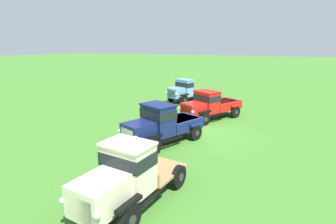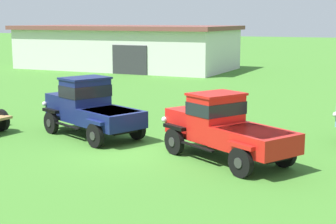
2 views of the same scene
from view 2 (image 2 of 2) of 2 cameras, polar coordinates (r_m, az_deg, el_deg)
name	(u,v)px [view 2 (image 2 of 2)]	position (r m, az deg, el deg)	size (l,w,h in m)	color
ground_plane	(130,150)	(18.03, -4.19, -4.19)	(240.00, 240.00, 0.00)	#3D7528
farm_shed	(126,47)	(47.95, -4.62, 7.20)	(19.62, 9.89, 3.93)	silver
vintage_truck_second_in_line	(89,107)	(20.19, -8.72, 0.56)	(5.12, 3.52, 2.27)	black
vintage_truck_midrow_center	(223,127)	(16.63, 6.17, -1.64)	(5.14, 3.82, 2.13)	black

